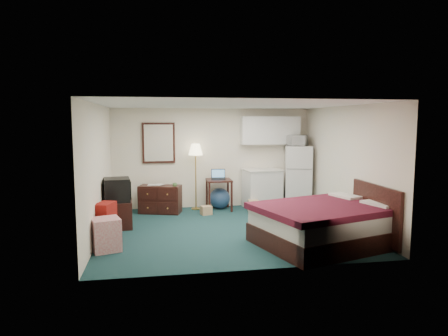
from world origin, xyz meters
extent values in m
cube|color=#0E2B30|center=(0.00, 0.00, 0.00)|extent=(5.00, 4.50, 0.01)
cube|color=#F3E5C5|center=(0.00, 0.00, 2.50)|extent=(5.00, 4.50, 0.01)
cube|color=#F3E5C5|center=(0.00, 2.25, 1.25)|extent=(5.00, 0.01, 2.50)
cube|color=#F3E5C5|center=(0.00, -2.25, 1.25)|extent=(5.00, 0.01, 2.50)
cube|color=#F3E5C5|center=(-2.50, 0.00, 1.25)|extent=(0.01, 4.50, 2.50)
cube|color=#F3E5C5|center=(2.50, 0.00, 1.25)|extent=(0.01, 4.50, 2.50)
sphere|color=navy|center=(0.13, 1.96, 0.26)|extent=(0.66, 0.66, 0.52)
imported|color=silver|center=(2.07, 1.79, 1.73)|extent=(0.56, 0.48, 0.33)
imported|color=#A37A52|center=(-1.63, 1.81, 0.77)|extent=(0.17, 0.04, 0.23)
imported|color=#A37A52|center=(-1.45, 1.80, 0.79)|extent=(0.17, 0.12, 0.25)
imported|color=#517C41|center=(-1.00, 1.50, 0.72)|extent=(0.13, 0.12, 0.11)
camera|label=1|loc=(-1.43, -7.76, 2.17)|focal=32.00mm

